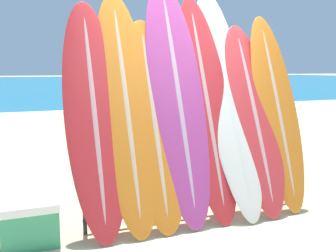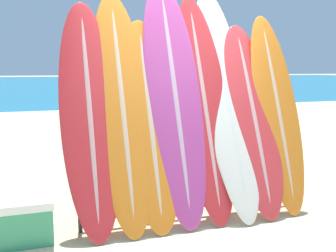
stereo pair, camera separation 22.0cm
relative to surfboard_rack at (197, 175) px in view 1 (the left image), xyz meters
The scene contains 13 objects.
ground_plane 0.53m from the surfboard_rack, 56.22° to the right, with size 160.00×160.00×0.00m, color beige.
ocean_water 40.13m from the surfboard_rack, 89.78° to the left, with size 120.00×60.00×0.01m.
surfboard_rack is the anchor object (origin of this frame).
surfboard_slot_0 1.22m from the surfboard_rack, behind, with size 0.56×0.95×2.22m.
surfboard_slot_1 1.01m from the surfboard_rack, behind, with size 0.56×1.01×2.32m.
surfboard_slot_2 0.73m from the surfboard_rack, behind, with size 0.57×0.89×2.05m.
surfboard_slot_3 0.82m from the surfboard_rack, 140.05° to the left, with size 0.60×1.05×2.51m.
surfboard_slot_4 0.74m from the surfboard_rack, 35.17° to the left, with size 0.55×0.98×2.34m.
surfboard_slot_5 0.90m from the surfboard_rack, 19.83° to the left, with size 0.55×1.21×2.46m.
surfboard_slot_6 0.91m from the surfboard_rack, ahead, with size 0.57×0.96×2.05m.
surfboard_slot_7 1.20m from the surfboard_rack, ahead, with size 0.52×0.88×2.16m.
person_near_water 2.90m from the surfboard_rack, 70.51° to the left, with size 0.29×0.29×1.75m.
cooler_box 1.67m from the surfboard_rack, behind, with size 0.50×0.31×0.40m.
Camera 1 is at (-1.88, -3.32, 1.55)m, focal length 42.00 mm.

